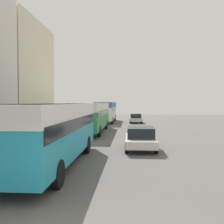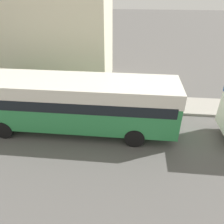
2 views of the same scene
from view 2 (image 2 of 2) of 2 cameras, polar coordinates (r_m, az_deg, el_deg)
name	(u,v)px [view 2 (image 2 of 2)]	position (r m, az deg, el deg)	size (l,w,h in m)	color
building_far_terrace	(51,13)	(17.79, -15.76, 23.68)	(5.19, 8.45, 10.24)	beige
bus_following	(70,98)	(11.47, -10.84, 3.50)	(2.51, 10.97, 2.94)	#2D8447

